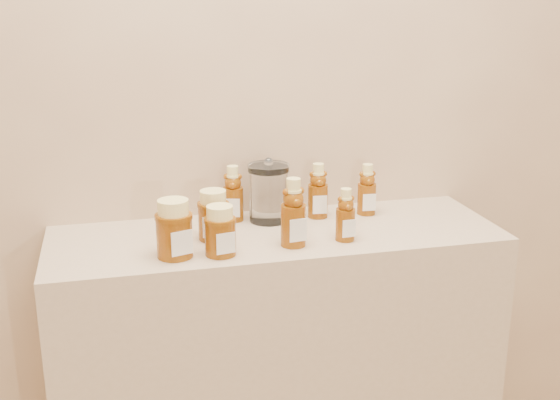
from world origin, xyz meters
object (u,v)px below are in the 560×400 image
object	(u,v)px
display_table	(277,381)
bear_bottle_back_left	(233,190)
bear_bottle_front_left	(293,208)
honey_jar_left	(174,229)
glass_canister	(269,190)

from	to	relation	value
display_table	bear_bottle_back_left	xyz separation A→B (m)	(-0.09, 0.13, 0.54)
display_table	bear_bottle_front_left	world-z (taller)	bear_bottle_front_left
honey_jar_left	glass_canister	bearing A→B (deg)	18.96
glass_canister	bear_bottle_front_left	bearing A→B (deg)	-85.37
bear_bottle_back_left	glass_canister	size ratio (longest dim) A/B	1.01
bear_bottle_front_left	honey_jar_left	xyz separation A→B (m)	(-0.30, -0.01, -0.03)
bear_bottle_back_left	honey_jar_left	bearing A→B (deg)	-113.99
bear_bottle_back_left	honey_jar_left	size ratio (longest dim) A/B	1.23
display_table	bear_bottle_back_left	bearing A→B (deg)	125.75
display_table	glass_canister	bearing A→B (deg)	89.13
bear_bottle_back_left	bear_bottle_front_left	distance (m)	0.26
display_table	bear_bottle_back_left	size ratio (longest dim) A/B	6.77
display_table	glass_canister	world-z (taller)	glass_canister
bear_bottle_front_left	display_table	bearing A→B (deg)	92.66
honey_jar_left	glass_canister	size ratio (longest dim) A/B	0.82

